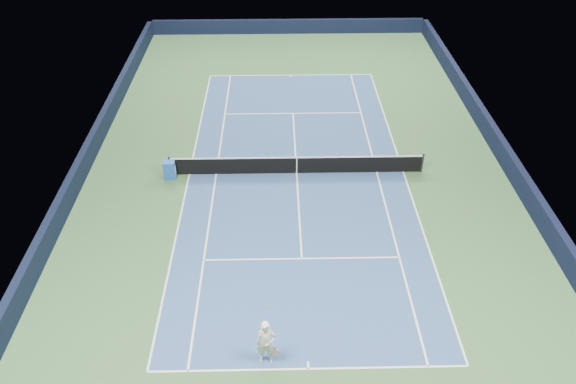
{
  "coord_description": "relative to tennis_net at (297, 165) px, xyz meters",
  "views": [
    {
      "loc": [
        -0.95,
        -23.73,
        16.19
      ],
      "look_at": [
        -0.51,
        -3.0,
        1.0
      ],
      "focal_mm": 35.0,
      "sensor_mm": 36.0,
      "label": 1
    }
  ],
  "objects": [
    {
      "name": "sideline_doubles_left",
      "position": [
        -5.49,
        0.0,
        -0.5
      ],
      "size": [
        0.08,
        23.77,
        0.0
      ],
      "primitive_type": "cube",
      "color": "white",
      "rests_on": "ground"
    },
    {
      "name": "sponsor_cube",
      "position": [
        -6.4,
        -0.22,
        -0.03
      ],
      "size": [
        0.63,
        0.56,
        0.96
      ],
      "color": "#1D55B2",
      "rests_on": "ground"
    },
    {
      "name": "wall_left",
      "position": [
        -10.82,
        0.0,
        0.05
      ],
      "size": [
        0.35,
        40.0,
        1.1
      ],
      "primitive_type": "cube",
      "color": "black",
      "rests_on": "ground"
    },
    {
      "name": "sideline_doubles_right",
      "position": [
        5.49,
        0.0,
        -0.5
      ],
      "size": [
        0.08,
        23.77,
        0.0
      ],
      "primitive_type": "cube",
      "color": "white",
      "rests_on": "ground"
    },
    {
      "name": "center_service_line",
      "position": [
        0.0,
        0.0,
        -0.5
      ],
      "size": [
        0.08,
        12.8,
        0.0
      ],
      "primitive_type": "cube",
      "color": "white",
      "rests_on": "ground"
    },
    {
      "name": "service_line_near",
      "position": [
        0.0,
        -6.4,
        -0.5
      ],
      "size": [
        8.23,
        0.08,
        0.0
      ],
      "primitive_type": "cube",
      "color": "white",
      "rests_on": "ground"
    },
    {
      "name": "center_mark_near",
      "position": [
        0.0,
        -11.73,
        -0.5
      ],
      "size": [
        0.08,
        0.3,
        0.0
      ],
      "primitive_type": "cube",
      "color": "white",
      "rests_on": "ground"
    },
    {
      "name": "baseline_far",
      "position": [
        0.0,
        11.88,
        -0.5
      ],
      "size": [
        10.97,
        0.08,
        0.0
      ],
      "primitive_type": "cube",
      "color": "white",
      "rests_on": "ground"
    },
    {
      "name": "ground",
      "position": [
        0.0,
        0.0,
        -0.5
      ],
      "size": [
        40.0,
        40.0,
        0.0
      ],
      "primitive_type": "plane",
      "color": "#325830",
      "rests_on": "ground"
    },
    {
      "name": "tennis_player",
      "position": [
        -1.42,
        -11.5,
        0.43
      ],
      "size": [
        0.84,
        1.28,
        1.86
      ],
      "color": "silver",
      "rests_on": "ground"
    },
    {
      "name": "sideline_singles_left",
      "position": [
        -4.12,
        0.0,
        -0.5
      ],
      "size": [
        0.08,
        23.77,
        0.0
      ],
      "primitive_type": "cube",
      "color": "white",
      "rests_on": "ground"
    },
    {
      "name": "wall_far",
      "position": [
        0.0,
        19.82,
        0.05
      ],
      "size": [
        22.0,
        0.35,
        1.1
      ],
      "primitive_type": "cube",
      "color": "black",
      "rests_on": "ground"
    },
    {
      "name": "baseline_near",
      "position": [
        0.0,
        -11.88,
        -0.5
      ],
      "size": [
        10.97,
        0.08,
        0.0
      ],
      "primitive_type": "cube",
      "color": "white",
      "rests_on": "ground"
    },
    {
      "name": "tennis_net",
      "position": [
        0.0,
        0.0,
        0.0
      ],
      "size": [
        12.9,
        0.1,
        1.07
      ],
      "color": "black",
      "rests_on": "ground"
    },
    {
      "name": "wall_right",
      "position": [
        10.82,
        0.0,
        0.05
      ],
      "size": [
        0.35,
        40.0,
        1.1
      ],
      "primitive_type": "cube",
      "color": "black",
      "rests_on": "ground"
    },
    {
      "name": "center_mark_far",
      "position": [
        0.0,
        11.73,
        -0.5
      ],
      "size": [
        0.08,
        0.3,
        0.0
      ],
      "primitive_type": "cube",
      "color": "white",
      "rests_on": "ground"
    },
    {
      "name": "court_surface",
      "position": [
        0.0,
        0.0,
        -0.5
      ],
      "size": [
        10.97,
        23.77,
        0.01
      ],
      "primitive_type": "cube",
      "color": "navy",
      "rests_on": "ground"
    },
    {
      "name": "sideline_singles_right",
      "position": [
        4.12,
        0.0,
        -0.5
      ],
      "size": [
        0.08,
        23.77,
        0.0
      ],
      "primitive_type": "cube",
      "color": "white",
      "rests_on": "ground"
    },
    {
      "name": "service_line_far",
      "position": [
        0.0,
        6.4,
        -0.5
      ],
      "size": [
        8.23,
        0.08,
        0.0
      ],
      "primitive_type": "cube",
      "color": "white",
      "rests_on": "ground"
    }
  ]
}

